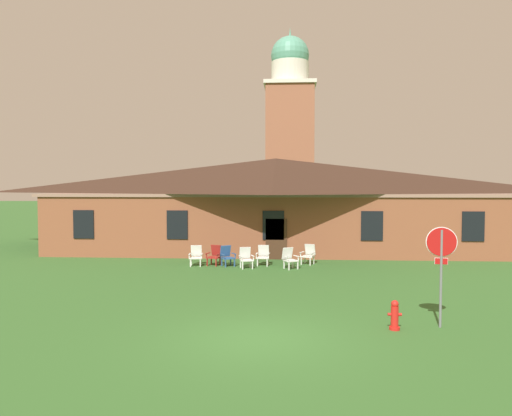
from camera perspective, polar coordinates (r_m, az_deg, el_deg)
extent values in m
plane|color=#336028|center=(12.58, 0.24, -15.04)|extent=(200.00, 200.00, 0.00)
cube|color=brown|center=(30.08, 2.32, -1.54)|extent=(24.99, 10.00, 3.20)
cube|color=#926D5E|center=(30.00, 2.32, 1.66)|extent=(25.49, 10.20, 0.16)
pyramid|color=#382319|center=(30.00, 2.33, 3.81)|extent=(25.98, 10.40, 2.09)
cube|color=black|center=(27.24, -19.49, -1.80)|extent=(1.10, 0.06, 1.50)
cube|color=black|center=(25.69, -9.18, -1.95)|extent=(1.10, 0.06, 1.50)
cube|color=black|center=(25.05, 2.04, -2.03)|extent=(1.10, 0.06, 1.50)
cube|color=black|center=(25.40, 13.39, -2.04)|extent=(1.10, 0.06, 1.50)
cube|color=black|center=(26.70, 24.02, -1.97)|extent=(1.10, 0.06, 1.50)
cube|color=#422819|center=(25.12, 2.38, -3.65)|extent=(1.10, 0.06, 2.10)
cube|color=#93563D|center=(50.58, 3.95, 6.17)|extent=(4.80, 4.80, 13.77)
cube|color=silver|center=(51.49, 3.98, 14.04)|extent=(5.18, 5.18, 0.36)
cylinder|color=silver|center=(51.76, 3.98, 15.43)|extent=(3.80, 3.80, 2.20)
sphere|color=#569E84|center=(52.18, 3.99, 17.34)|extent=(3.88, 3.88, 3.88)
cone|color=#569E84|center=(52.82, 4.00, 19.79)|extent=(0.24, 0.24, 1.00)
cylinder|color=slate|center=(14.12, 20.79, -7.73)|extent=(0.07, 0.07, 2.64)
cylinder|color=white|center=(13.99, 20.85, -3.71)|extent=(0.80, 0.16, 0.81)
cylinder|color=#B71414|center=(13.97, 20.86, -3.72)|extent=(0.75, 0.15, 0.76)
cube|color=#B71414|center=(14.05, 20.82, -5.83)|extent=(0.32, 0.08, 0.16)
cube|color=white|center=(14.06, 20.81, -5.82)|extent=(0.34, 0.08, 0.18)
cube|color=silver|center=(23.11, -6.52, -6.40)|extent=(0.05, 0.05, 0.36)
cube|color=silver|center=(23.15, -7.66, -6.39)|extent=(0.05, 0.05, 0.36)
cube|color=silver|center=(23.54, -6.43, -6.23)|extent=(0.05, 0.05, 0.36)
cube|color=silver|center=(23.58, -7.55, -6.22)|extent=(0.05, 0.05, 0.36)
cube|color=silver|center=(23.31, -7.05, -5.81)|extent=(0.59, 0.57, 0.05)
cube|color=silver|center=(23.58, -6.98, -4.98)|extent=(0.53, 0.24, 0.54)
cube|color=silver|center=(23.24, -6.34, -5.35)|extent=(0.11, 0.47, 0.03)
cube|color=silver|center=(23.10, -6.37, -5.67)|extent=(0.04, 0.04, 0.22)
cube|color=silver|center=(23.29, -7.77, -5.34)|extent=(0.11, 0.47, 0.03)
cube|color=silver|center=(23.15, -7.81, -5.66)|extent=(0.04, 0.04, 0.22)
cube|color=maroon|center=(23.12, -4.68, -6.39)|extent=(0.06, 0.06, 0.36)
cube|color=maroon|center=(23.31, -5.71, -6.31)|extent=(0.06, 0.06, 0.36)
cube|color=maroon|center=(23.51, -4.23, -6.23)|extent=(0.06, 0.06, 0.36)
cube|color=maroon|center=(23.71, -5.24, -6.16)|extent=(0.06, 0.06, 0.36)
cube|color=maroon|center=(23.38, -4.97, -5.78)|extent=(0.67, 0.65, 0.05)
cube|color=maroon|center=(23.62, -4.65, -4.95)|extent=(0.55, 0.33, 0.54)
cube|color=maroon|center=(23.21, -4.34, -5.35)|extent=(0.19, 0.47, 0.03)
cube|color=maroon|center=(23.08, -4.51, -5.67)|extent=(0.05, 0.05, 0.22)
cube|color=maroon|center=(23.46, -5.63, -5.27)|extent=(0.19, 0.47, 0.03)
cube|color=maroon|center=(23.33, -5.81, -5.59)|extent=(0.05, 0.05, 0.22)
cube|color=#2D5693|center=(23.04, -2.54, -6.41)|extent=(0.07, 0.07, 0.36)
cube|color=#2D5693|center=(22.86, -3.59, -6.49)|extent=(0.07, 0.07, 0.36)
cube|color=#2D5693|center=(23.44, -2.99, -6.26)|extent=(0.07, 0.07, 0.36)
cube|color=#2D5693|center=(23.26, -4.03, -6.33)|extent=(0.07, 0.07, 0.36)
cube|color=#2D5693|center=(23.12, -3.29, -5.87)|extent=(0.73, 0.72, 0.05)
cube|color=#2D5693|center=(23.36, -3.60, -5.04)|extent=(0.54, 0.43, 0.54)
cube|color=#2D5693|center=(23.19, -2.61, -5.35)|extent=(0.29, 0.43, 0.03)
cube|color=#2D5693|center=(23.06, -2.44, -5.68)|extent=(0.05, 0.05, 0.22)
cube|color=#2D5693|center=(22.96, -3.93, -5.44)|extent=(0.29, 0.43, 0.03)
cube|color=#2D5693|center=(22.82, -3.77, -5.77)|extent=(0.05, 0.05, 0.22)
cube|color=white|center=(22.36, -0.42, -6.69)|extent=(0.06, 0.06, 0.36)
cube|color=white|center=(22.25, -1.58, -6.74)|extent=(0.06, 0.06, 0.36)
cube|color=white|center=(22.78, -0.68, -6.51)|extent=(0.06, 0.06, 0.36)
cube|color=white|center=(22.68, -1.82, -6.56)|extent=(0.06, 0.06, 0.36)
cube|color=white|center=(22.48, -1.13, -6.11)|extent=(0.67, 0.66, 0.05)
cube|color=white|center=(22.74, -1.30, -5.24)|extent=(0.55, 0.34, 0.54)
cube|color=white|center=(22.50, -0.39, -5.60)|extent=(0.20, 0.46, 0.03)
cube|color=white|center=(22.36, -0.29, -5.94)|extent=(0.05, 0.05, 0.22)
cube|color=white|center=(22.37, -1.84, -5.65)|extent=(0.20, 0.46, 0.03)
cube|color=white|center=(22.23, -1.75, -5.99)|extent=(0.05, 0.05, 0.22)
cube|color=silver|center=(23.03, 1.31, -6.41)|extent=(0.05, 0.05, 0.36)
cube|color=silver|center=(23.09, 0.17, -6.39)|extent=(0.05, 0.05, 0.36)
cube|color=silver|center=(23.47, 1.43, -6.24)|extent=(0.05, 0.05, 0.36)
cube|color=silver|center=(23.52, 0.31, -6.22)|extent=(0.05, 0.05, 0.36)
cube|color=silver|center=(23.25, 0.80, -5.82)|extent=(0.57, 0.56, 0.05)
cube|color=silver|center=(23.51, 0.90, -4.98)|extent=(0.52, 0.23, 0.54)
cube|color=silver|center=(23.17, 1.51, -5.36)|extent=(0.09, 0.47, 0.03)
cube|color=silver|center=(23.02, 1.47, -5.69)|extent=(0.04, 0.04, 0.22)
cube|color=silver|center=(23.23, 0.09, -5.33)|extent=(0.09, 0.47, 0.03)
cube|color=silver|center=(23.09, 0.03, -5.66)|extent=(0.04, 0.04, 0.22)
cube|color=white|center=(22.37, 4.89, -6.69)|extent=(0.07, 0.07, 0.36)
cube|color=white|center=(22.14, 3.87, -6.79)|extent=(0.07, 0.07, 0.36)
cube|color=white|center=(22.74, 4.30, -6.54)|extent=(0.07, 0.07, 0.36)
cube|color=white|center=(22.51, 3.29, -6.63)|extent=(0.07, 0.07, 0.36)
cube|color=white|center=(22.41, 4.09, -6.14)|extent=(0.73, 0.72, 0.05)
cube|color=white|center=(22.63, 3.69, -5.29)|extent=(0.54, 0.42, 0.54)
cube|color=white|center=(22.51, 4.76, -5.61)|extent=(0.29, 0.43, 0.03)
cube|color=white|center=(22.39, 4.97, -5.94)|extent=(0.05, 0.05, 0.22)
cube|color=white|center=(22.22, 3.47, -5.71)|extent=(0.29, 0.43, 0.03)
cube|color=white|center=(22.09, 3.68, -6.05)|extent=(0.05, 0.05, 0.22)
cube|color=silver|center=(23.49, 6.35, -6.25)|extent=(0.07, 0.07, 0.36)
cube|color=silver|center=(23.66, 5.32, -6.18)|extent=(0.07, 0.07, 0.36)
cube|color=silver|center=(23.89, 6.76, -6.10)|extent=(0.07, 0.07, 0.36)
cube|color=silver|center=(24.06, 5.74, -6.03)|extent=(0.07, 0.07, 0.36)
cube|color=silver|center=(23.74, 6.05, -5.65)|extent=(0.71, 0.70, 0.05)
cube|color=silver|center=(23.99, 6.34, -4.84)|extent=(0.55, 0.39, 0.54)
cube|color=silver|center=(23.59, 6.68, -5.23)|extent=(0.25, 0.45, 0.03)
cube|color=silver|center=(23.45, 6.53, -5.55)|extent=(0.05, 0.05, 0.22)
cube|color=silver|center=(23.81, 5.39, -5.15)|extent=(0.25, 0.45, 0.03)
cube|color=silver|center=(23.68, 5.23, -5.46)|extent=(0.05, 0.05, 0.22)
cylinder|color=red|center=(13.80, 15.86, -13.35)|extent=(0.28, 0.28, 0.08)
cylinder|color=red|center=(13.72, 15.88, -12.09)|extent=(0.20, 0.20, 0.55)
sphere|color=red|center=(13.64, 15.90, -10.72)|extent=(0.20, 0.20, 0.20)
cylinder|color=red|center=(13.68, 15.34, -11.88)|extent=(0.10, 0.08, 0.08)
cylinder|color=red|center=(13.73, 16.43, -11.84)|extent=(0.10, 0.08, 0.08)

